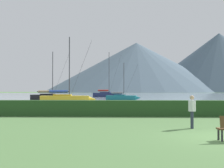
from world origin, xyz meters
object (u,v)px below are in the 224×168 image
(sailboat_slip_0, at_px, (50,97))
(sailboat_slip_3, at_px, (66,99))
(sailboat_slip_2, at_px, (122,97))
(sailboat_slip_5, at_px, (107,94))
(person_standing_walker, at_px, (192,109))

(sailboat_slip_0, bearing_deg, sailboat_slip_3, -63.65)
(sailboat_slip_2, distance_m, sailboat_slip_5, 32.49)
(sailboat_slip_2, height_order, person_standing_walker, sailboat_slip_2)
(sailboat_slip_5, bearing_deg, sailboat_slip_2, -73.69)
(sailboat_slip_5, relative_size, person_standing_walker, 8.17)
(sailboat_slip_2, xyz_separation_m, sailboat_slip_3, (-8.32, -16.54, 0.12))
(sailboat_slip_3, xyz_separation_m, person_standing_walker, (12.07, -32.24, 0.29))
(sailboat_slip_0, height_order, sailboat_slip_2, sailboat_slip_0)
(sailboat_slip_0, xyz_separation_m, sailboat_slip_3, (5.77, -14.82, 0.01))
(sailboat_slip_0, xyz_separation_m, sailboat_slip_5, (9.55, 33.89, 0.11))
(sailboat_slip_3, bearing_deg, sailboat_slip_0, 106.47)
(sailboat_slip_0, xyz_separation_m, sailboat_slip_2, (14.09, 1.72, -0.11))
(sailboat_slip_0, distance_m, person_standing_walker, 50.33)
(sailboat_slip_2, bearing_deg, sailboat_slip_0, -165.71)
(sailboat_slip_2, xyz_separation_m, sailboat_slip_5, (-4.54, 32.17, 0.22))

